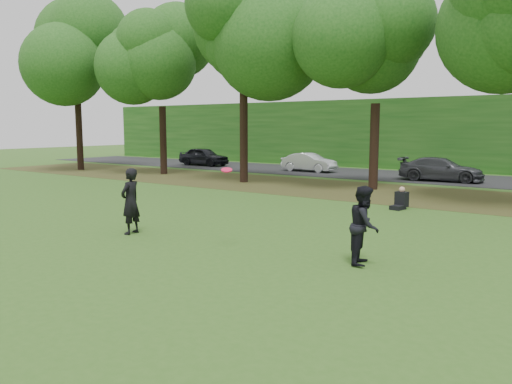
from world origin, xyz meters
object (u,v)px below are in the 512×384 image
player_left (130,201)px  seated_person (401,201)px  player_right (364,225)px  frisbee (227,170)px

player_left → seated_person: bearing=140.7°
player_left → seated_person: 9.90m
player_right → frisbee: size_ratio=4.64×
player_left → seated_person: size_ratio=2.26×
player_left → seated_person: (4.78, 8.65, -0.63)m
player_right → frisbee: bearing=89.9°
player_left → player_right: size_ratio=1.07×
player_left → frisbee: size_ratio=4.96×
player_left → frisbee: (3.44, 0.06, 1.06)m
player_left → player_right: bearing=87.2°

